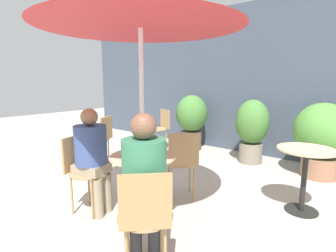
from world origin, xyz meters
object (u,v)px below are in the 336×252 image
at_px(beer_glass_1, 145,144).
at_px(potted_plant_1, 252,127).
at_px(cafe_table_far, 305,166).
at_px(seated_person_0, 92,152).
at_px(bistro_chair_4, 161,125).
at_px(potted_plant_0, 191,118).
at_px(beer_glass_0, 141,150).
at_px(bistro_chair_2, 182,159).
at_px(bistro_chair_0, 82,165).
at_px(bistro_chair_3, 102,136).
at_px(cafe_table_near, 143,173).
at_px(potted_plant_2, 322,135).
at_px(umbrella, 140,12).
at_px(bistro_chair_1, 145,213).
at_px(seated_person_1, 144,178).

bearing_deg(beer_glass_1, potted_plant_1, 87.75).
height_order(cafe_table_far, seated_person_0, seated_person_0).
xyz_separation_m(bistro_chair_4, potted_plant_0, (0.48, 0.45, 0.14)).
bearing_deg(beer_glass_1, bistro_chair_4, 127.78).
bearing_deg(bistro_chair_4, beer_glass_0, -31.38).
bearing_deg(bistro_chair_2, beer_glass_0, 52.98).
distance_m(bistro_chair_0, bistro_chair_3, 1.65).
distance_m(cafe_table_near, potted_plant_0, 3.17).
distance_m(bistro_chair_0, potted_plant_2, 3.50).
bearing_deg(cafe_table_near, bistro_chair_4, 127.62).
height_order(cafe_table_near, umbrella, umbrella).
bearing_deg(bistro_chair_4, bistro_chair_1, -29.70).
relative_size(bistro_chair_1, potted_plant_2, 0.75).
bearing_deg(cafe_table_far, bistro_chair_3, -172.23).
bearing_deg(seated_person_0, potted_plant_2, -47.21).
bearing_deg(umbrella, seated_person_0, -163.89).
relative_size(seated_person_0, beer_glass_0, 6.06).
bearing_deg(potted_plant_1, potted_plant_0, 176.32).
height_order(bistro_chair_1, umbrella, umbrella).
distance_m(bistro_chair_2, seated_person_1, 1.28).
height_order(bistro_chair_3, bistro_chair_4, same).
height_order(cafe_table_far, potted_plant_1, potted_plant_1).
bearing_deg(cafe_table_near, bistro_chair_1, -43.89).
relative_size(cafe_table_near, bistro_chair_4, 0.85).
height_order(beer_glass_1, potted_plant_0, potted_plant_0).
height_order(cafe_table_far, bistro_chair_4, bistro_chair_4).
distance_m(cafe_table_far, beer_glass_1, 1.81).
relative_size(cafe_table_far, bistro_chair_1, 0.85).
height_order(cafe_table_near, cafe_table_far, same).
bearing_deg(cafe_table_near, beer_glass_0, -51.14).
height_order(bistro_chair_3, seated_person_1, seated_person_1).
height_order(bistro_chair_1, potted_plant_1, potted_plant_1).
bearing_deg(beer_glass_0, potted_plant_2, 69.82).
xyz_separation_m(bistro_chair_1, seated_person_1, (-0.11, 0.10, 0.21)).
distance_m(bistro_chair_1, umbrella, 1.75).
height_order(seated_person_0, potted_plant_0, seated_person_0).
xyz_separation_m(cafe_table_far, potted_plant_0, (-2.58, 1.50, 0.14)).
xyz_separation_m(cafe_table_near, bistro_chair_4, (-1.85, 2.40, -0.02)).
distance_m(bistro_chair_1, potted_plant_2, 3.32).
bearing_deg(potted_plant_2, bistro_chair_1, -99.97).
distance_m(bistro_chair_4, umbrella, 3.41).
relative_size(bistro_chair_3, umbrella, 0.39).
xyz_separation_m(cafe_table_near, beer_glass_0, (0.10, -0.12, 0.29)).
distance_m(cafe_table_near, umbrella, 1.55).
height_order(bistro_chair_4, seated_person_0, seated_person_0).
relative_size(bistro_chair_0, potted_plant_1, 0.76).
bearing_deg(potted_plant_1, beer_glass_1, -92.25).
bearing_deg(bistro_chair_4, seated_person_0, -43.34).
distance_m(cafe_table_near, potted_plant_1, 2.77).
xyz_separation_m(bistro_chair_1, seated_person_0, (-1.17, 0.37, 0.17)).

